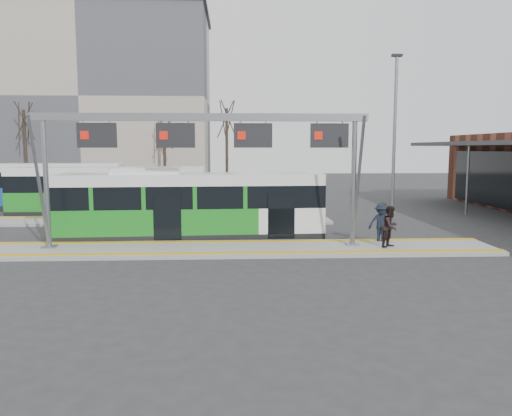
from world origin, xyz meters
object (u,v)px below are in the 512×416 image
Objects in this scene: passenger_b at (391,227)px; passenger_c at (381,222)px; passenger_a at (383,222)px; gantry at (205,141)px; hero_bus at (191,206)px.

passenger_c is at bearing 48.61° from passenger_b.
passenger_a is at bearing 47.09° from passenger_c.
passenger_b is at bearing -85.91° from passenger_c.
passenger_c is (-0.14, -0.14, -0.01)m from passenger_a.
passenger_c is at bearing 5.60° from gantry.
passenger_c is (8.03, -1.87, -0.52)m from hero_bus.
passenger_a is at bearing 42.52° from passenger_b.
hero_bus reaches higher than passenger_a.
gantry reaches higher than passenger_c.
hero_bus is 8.26m from passenger_c.
passenger_a is at bearing -14.81° from hero_bus.
gantry is 3.92m from hero_bus.
hero_bus reaches higher than passenger_c.
hero_bus is 8.37m from passenger_a.
passenger_b is (8.05, -3.10, -0.50)m from hero_bus.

